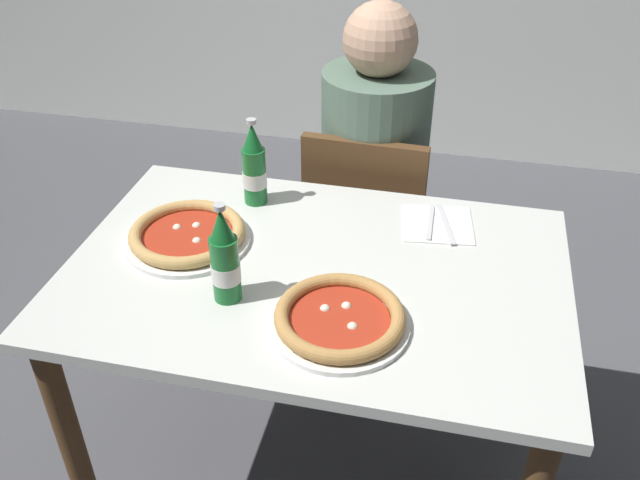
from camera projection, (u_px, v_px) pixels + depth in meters
ground_plane at (316, 466)px, 2.06m from camera, size 8.00×8.00×0.00m
dining_table_main at (316, 305)px, 1.70m from camera, size 1.20×0.80×0.75m
chair_behind_table at (368, 227)px, 2.27m from camera, size 0.42×0.42×0.85m
diner_seated at (373, 193)px, 2.25m from camera, size 0.34×0.34×1.21m
pizza_margherita_near at (340, 319)px, 1.45m from camera, size 0.31×0.31×0.04m
pizza_marinara_far at (188, 235)px, 1.71m from camera, size 0.32×0.32×0.04m
beer_bottle_left at (225, 260)px, 1.48m from camera, size 0.07×0.07×0.25m
beer_bottle_center at (254, 168)px, 1.83m from camera, size 0.07×0.07×0.25m
napkin_with_cutlery at (438, 224)px, 1.79m from camera, size 0.20×0.20×0.01m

